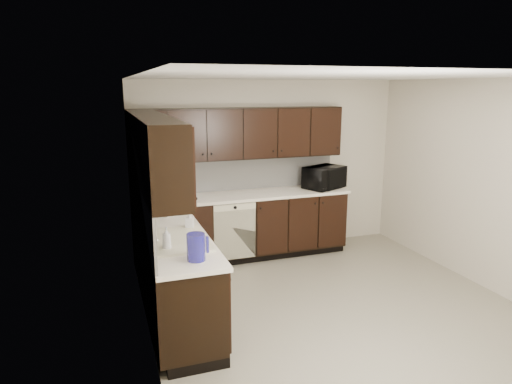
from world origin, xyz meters
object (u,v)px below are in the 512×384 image
toaster_oven (150,192)px  storage_bin (158,203)px  sink (179,247)px  blue_pitcher (196,247)px  microwave (324,177)px

toaster_oven → storage_bin: 0.52m
sink → storage_bin: size_ratio=1.97×
sink → toaster_oven: sink is taller
sink → toaster_oven: size_ratio=2.35×
sink → blue_pitcher: (0.06, -0.55, 0.18)m
toaster_oven → storage_bin: (0.04, -0.52, -0.03)m
toaster_oven → storage_bin: bearing=-69.4°
storage_bin → toaster_oven: bearing=94.0°
toaster_oven → microwave: bearing=14.1°
sink → storage_bin: (-0.03, 1.26, 0.14)m
microwave → toaster_oven: 2.50m
blue_pitcher → microwave: bearing=20.9°
sink → storage_bin: bearing=91.5°
microwave → toaster_oven: bearing=152.7°
microwave → toaster_oven: size_ratio=1.66×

